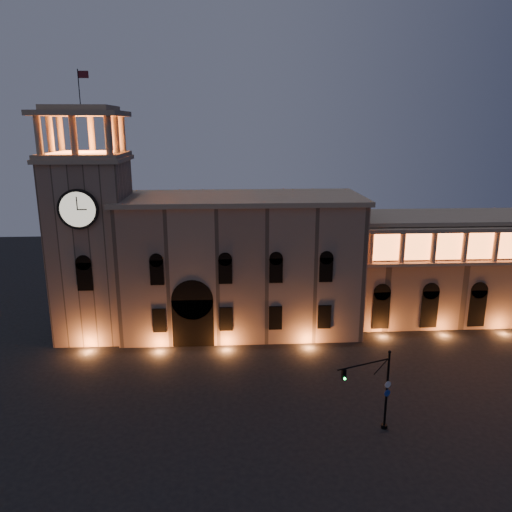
% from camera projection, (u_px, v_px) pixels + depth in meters
% --- Properties ---
extents(ground, '(160.00, 160.00, 0.00)m').
position_uv_depth(ground, '(270.00, 419.00, 46.00)').
color(ground, black).
rests_on(ground, ground).
extents(government_building, '(30.80, 12.80, 17.60)m').
position_uv_depth(government_building, '(240.00, 263.00, 64.79)').
color(government_building, '#90735E').
rests_on(government_building, ground).
extents(clock_tower, '(9.80, 9.80, 32.40)m').
position_uv_depth(clock_tower, '(92.00, 239.00, 61.88)').
color(clock_tower, '#90735E').
rests_on(clock_tower, ground).
extents(colonnade_wing, '(40.60, 11.50, 14.50)m').
position_uv_depth(colonnade_wing, '(486.00, 266.00, 69.00)').
color(colonnade_wing, '#8A6E58').
rests_on(colonnade_wing, ground).
extents(traffic_light, '(5.22, 2.17, 7.56)m').
position_uv_depth(traffic_light, '(378.00, 390.00, 43.24)').
color(traffic_light, black).
rests_on(traffic_light, ground).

